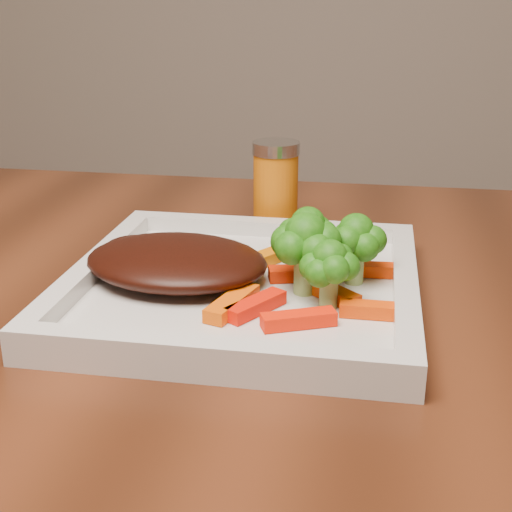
# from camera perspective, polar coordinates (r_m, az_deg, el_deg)

# --- Properties ---
(plate) EXTENTS (0.27, 0.27, 0.01)m
(plate) POSITION_cam_1_polar(r_m,az_deg,el_deg) (0.57, -0.99, -2.86)
(plate) COLOR silver
(plate) RESTS_ON dining_table
(steak) EXTENTS (0.16, 0.13, 0.03)m
(steak) POSITION_cam_1_polar(r_m,az_deg,el_deg) (0.58, -6.38, -0.44)
(steak) COLOR black
(steak) RESTS_ON plate
(broccoli_0) EXTENTS (0.06, 0.06, 0.07)m
(broccoli_0) POSITION_cam_1_polar(r_m,az_deg,el_deg) (0.58, 4.16, 1.86)
(broccoli_0) COLOR #2F7513
(broccoli_0) RESTS_ON plate
(broccoli_1) EXTENTS (0.07, 0.07, 0.06)m
(broccoli_1) POSITION_cam_1_polar(r_m,az_deg,el_deg) (0.56, 7.96, 0.93)
(broccoli_1) COLOR #2F6611
(broccoli_1) RESTS_ON plate
(broccoli_2) EXTENTS (0.06, 0.06, 0.06)m
(broccoli_2) POSITION_cam_1_polar(r_m,az_deg,el_deg) (0.52, 5.89, -1.10)
(broccoli_2) COLOR #2D7713
(broccoli_2) RESTS_ON plate
(broccoli_3) EXTENTS (0.06, 0.06, 0.06)m
(broccoli_3) POSITION_cam_1_polar(r_m,az_deg,el_deg) (0.54, 3.95, 0.07)
(broccoli_3) COLOR #115E0F
(broccoli_3) RESTS_ON plate
(carrot_0) EXTENTS (0.05, 0.03, 0.01)m
(carrot_0) POSITION_cam_1_polar(r_m,az_deg,el_deg) (0.50, 3.43, -5.08)
(carrot_0) COLOR #FF1F04
(carrot_0) RESTS_ON plate
(carrot_1) EXTENTS (0.05, 0.01, 0.01)m
(carrot_1) POSITION_cam_1_polar(r_m,az_deg,el_deg) (0.52, 9.50, -4.29)
(carrot_1) COLOR #E83E03
(carrot_1) RESTS_ON plate
(carrot_2) EXTENTS (0.04, 0.05, 0.01)m
(carrot_2) POSITION_cam_1_polar(r_m,az_deg,el_deg) (0.52, -0.02, -3.99)
(carrot_2) COLOR red
(carrot_2) RESTS_ON plate
(carrot_3) EXTENTS (0.05, 0.02, 0.01)m
(carrot_3) POSITION_cam_1_polar(r_m,az_deg,el_deg) (0.59, 9.83, -1.11)
(carrot_3) COLOR #F33803
(carrot_3) RESTS_ON plate
(carrot_4) EXTENTS (0.04, 0.05, 0.01)m
(carrot_4) POSITION_cam_1_polar(r_m,az_deg,el_deg) (0.61, 1.45, 0.09)
(carrot_4) COLOR #D36603
(carrot_4) RESTS_ON plate
(carrot_5) EXTENTS (0.05, 0.04, 0.01)m
(carrot_5) POSITION_cam_1_polar(r_m,az_deg,el_deg) (0.54, 6.05, -2.95)
(carrot_5) COLOR #E54203
(carrot_5) RESTS_ON plate
(carrot_6) EXTENTS (0.06, 0.03, 0.01)m
(carrot_6) POSITION_cam_1_polar(r_m,az_deg,el_deg) (0.58, 4.11, -1.37)
(carrot_6) COLOR red
(carrot_6) RESTS_ON plate
(spice_shaker) EXTENTS (0.05, 0.05, 0.09)m
(spice_shaker) POSITION_cam_1_polar(r_m,az_deg,el_deg) (0.72, 1.59, 5.51)
(spice_shaker) COLOR #C5610A
(spice_shaker) RESTS_ON dining_table
(carrot_7) EXTENTS (0.03, 0.06, 0.01)m
(carrot_7) POSITION_cam_1_polar(r_m,az_deg,el_deg) (0.52, -1.92, -3.80)
(carrot_7) COLOR #F05403
(carrot_7) RESTS_ON plate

